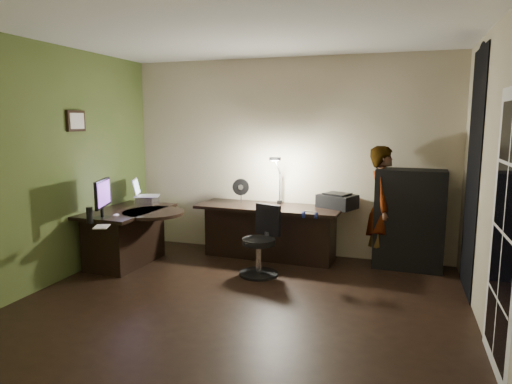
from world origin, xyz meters
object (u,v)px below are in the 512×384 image
(desk_left, at_px, (128,237))
(cabinet, at_px, (409,219))
(office_chair, at_px, (259,241))
(desk_right, at_px, (269,232))
(monitor, at_px, (102,204))
(person, at_px, (383,207))

(desk_left, height_order, cabinet, cabinet)
(desk_left, relative_size, cabinet, 0.99)
(cabinet, height_order, office_chair, cabinet)
(desk_right, height_order, monitor, monitor)
(desk_left, distance_m, office_chair, 1.76)
(desk_left, xyz_separation_m, monitor, (-0.01, -0.49, 0.52))
(desk_left, xyz_separation_m, person, (3.14, 0.94, 0.41))
(monitor, bearing_deg, office_chair, -1.36)
(cabinet, height_order, monitor, cabinet)
(desk_right, relative_size, person, 1.25)
(person, bearing_deg, office_chair, 124.74)
(desk_left, bearing_deg, person, 19.05)
(cabinet, bearing_deg, person, -177.57)
(monitor, relative_size, person, 0.33)
(cabinet, relative_size, office_chair, 1.49)
(desk_left, relative_size, office_chair, 1.48)
(cabinet, distance_m, person, 0.36)
(office_chair, bearing_deg, monitor, -142.36)
(cabinet, bearing_deg, desk_left, -162.44)
(office_chair, distance_m, person, 1.66)
(desk_left, bearing_deg, monitor, -89.30)
(monitor, distance_m, person, 3.46)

